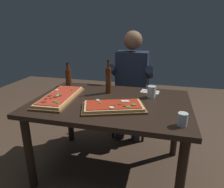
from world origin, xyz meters
The scene contains 11 objects.
ground_plane centered at (0.00, 0.00, 0.00)m, with size 6.40×6.40×0.00m, color #4C3828.
dining_table centered at (0.00, 0.00, 0.64)m, with size 1.40×0.96×0.74m.
pizza_rectangular_front centered at (0.07, -0.17, 0.76)m, with size 0.57×0.42×0.05m.
pizza_rectangular_left centered at (-0.47, -0.06, 0.76)m, with size 0.31×0.63×0.05m.
wine_bottle_dark centered at (-0.08, 0.22, 0.88)m, with size 0.06×0.06×0.33m.
oil_bottle_amber centered at (-0.58, 0.35, 0.84)m, with size 0.06×0.06×0.26m.
tumbler_near_camera centered at (0.35, 0.19, 0.79)m, with size 0.08×0.08×0.11m.
tumbler_far_side centered at (0.59, -0.33, 0.79)m, with size 0.07×0.07×0.09m.
napkin_cutlery_set centered at (0.33, 0.34, 0.74)m, with size 0.19×0.13×0.01m.
diner_chair centered at (0.07, 0.86, 0.49)m, with size 0.44×0.44×0.87m.
seated_diner centered at (0.07, 0.74, 0.74)m, with size 0.53×0.41×1.33m.
Camera 1 is at (0.43, -1.65, 1.39)m, focal length 32.31 mm.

